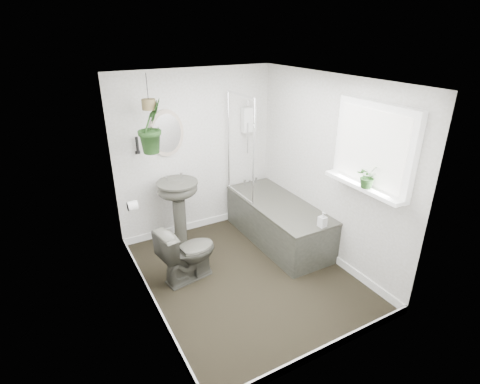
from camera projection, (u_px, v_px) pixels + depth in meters
floor at (246, 276)px, 4.56m from camera, size 2.30×2.80×0.02m
ceiling at (247, 79)px, 3.62m from camera, size 2.30×2.80×0.02m
wall_back at (196, 153)px, 5.22m from camera, size 2.30×0.02×2.30m
wall_front at (335, 250)px, 2.96m from camera, size 2.30×0.02×2.30m
wall_left at (142, 212)px, 3.58m from camera, size 0.02×2.80×2.30m
wall_right at (328, 170)px, 4.60m from camera, size 0.02×2.80×2.30m
skirting at (246, 272)px, 4.54m from camera, size 2.30×2.80×0.10m
bathtub at (278, 222)px, 5.19m from camera, size 0.72×1.72×0.58m
bath_screen at (240, 147)px, 5.04m from camera, size 0.04×0.72×1.40m
shower_box at (249, 120)px, 5.35m from camera, size 0.20×0.10×0.35m
oval_mirror at (167, 133)px, 4.86m from camera, size 0.46×0.03×0.62m
wall_sconce at (137, 145)px, 4.72m from camera, size 0.04×0.04×0.22m
toilet_roll_holder at (132, 206)px, 4.27m from camera, size 0.11×0.11×0.11m
window_recess at (374, 147)px, 3.81m from camera, size 0.08×1.00×0.90m
window_sill at (363, 186)px, 3.95m from camera, size 0.18×1.00×0.04m
window_blinds at (371, 148)px, 3.79m from camera, size 0.01×0.86×0.76m
toilet at (188, 253)px, 4.38m from camera, size 0.74×0.50×0.70m
pedestal_sink at (179, 213)px, 5.07m from camera, size 0.57×0.49×0.92m
sill_plant at (367, 176)px, 3.82m from camera, size 0.27×0.25×0.25m
hanging_plant at (151, 126)px, 4.40m from camera, size 0.45×0.44×0.64m
soap_bottle at (323, 219)px, 4.44m from camera, size 0.09×0.09×0.19m
hanging_pot at (149, 104)px, 4.30m from camera, size 0.16×0.16×0.12m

